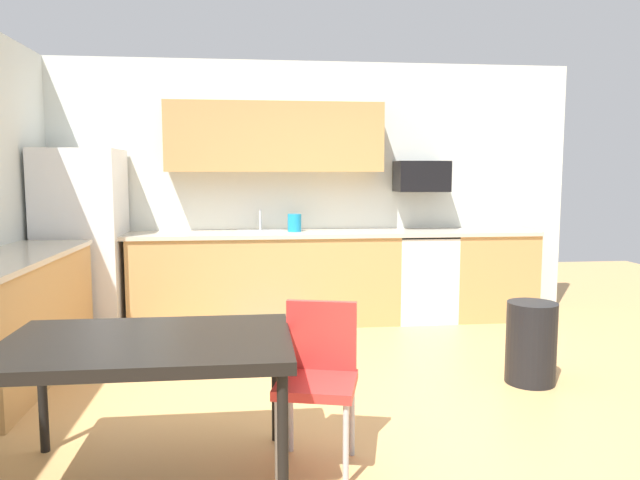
% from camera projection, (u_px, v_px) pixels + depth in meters
% --- Properties ---
extents(ground_plane, '(12.00, 12.00, 0.00)m').
position_uv_depth(ground_plane, '(337.00, 407.00, 3.94)').
color(ground_plane, tan).
extents(wall_back, '(5.80, 0.10, 2.70)m').
position_uv_depth(wall_back, '(303.00, 191.00, 6.40)').
color(wall_back, silver).
rests_on(wall_back, ground).
extents(cabinet_run_back, '(2.68, 0.60, 0.90)m').
position_uv_depth(cabinet_run_back, '(266.00, 280.00, 6.11)').
color(cabinet_run_back, tan).
rests_on(cabinet_run_back, ground).
extents(cabinet_run_back_right, '(0.87, 0.60, 0.90)m').
position_uv_depth(cabinet_run_back_right, '(489.00, 275.00, 6.38)').
color(cabinet_run_back_right, tan).
rests_on(cabinet_run_back_right, ground).
extents(cabinet_run_left, '(0.60, 2.00, 0.90)m').
position_uv_depth(cabinet_run_left, '(14.00, 321.00, 4.42)').
color(cabinet_run_left, tan).
rests_on(cabinet_run_left, ground).
extents(countertop_back, '(4.80, 0.64, 0.04)m').
position_uv_depth(countertop_back, '(306.00, 234.00, 6.10)').
color(countertop_back, beige).
rests_on(countertop_back, cabinet_run_back).
extents(countertop_left, '(0.64, 2.00, 0.04)m').
position_uv_depth(countertop_left, '(11.00, 258.00, 4.37)').
color(countertop_left, beige).
rests_on(countertop_left, cabinet_run_left).
extents(upper_cabinets_back, '(2.20, 0.34, 0.70)m').
position_uv_depth(upper_cabinets_back, '(275.00, 137.00, 6.09)').
color(upper_cabinets_back, tan).
extents(refrigerator, '(0.76, 0.70, 1.76)m').
position_uv_depth(refrigerator, '(83.00, 241.00, 5.79)').
color(refrigerator, white).
rests_on(refrigerator, ground).
extents(oven_range, '(0.60, 0.60, 0.91)m').
position_uv_depth(oven_range, '(422.00, 276.00, 6.29)').
color(oven_range, white).
rests_on(oven_range, ground).
extents(microwave, '(0.54, 0.36, 0.32)m').
position_uv_depth(microwave, '(421.00, 176.00, 6.28)').
color(microwave, black).
extents(sink_basin, '(0.48, 0.40, 0.14)m').
position_uv_depth(sink_basin, '(261.00, 238.00, 6.06)').
color(sink_basin, '#A5A8AD').
rests_on(sink_basin, countertop_back).
extents(sink_faucet, '(0.02, 0.02, 0.24)m').
position_uv_depth(sink_faucet, '(260.00, 221.00, 6.22)').
color(sink_faucet, '#B2B5BA').
rests_on(sink_faucet, countertop_back).
extents(dining_table, '(1.40, 0.90, 0.73)m').
position_uv_depth(dining_table, '(148.00, 351.00, 2.93)').
color(dining_table, black).
rests_on(dining_table, ground).
extents(chair_near_table, '(0.49, 0.49, 0.85)m').
position_uv_depth(chair_near_table, '(318.00, 370.00, 3.14)').
color(chair_near_table, red).
rests_on(chair_near_table, ground).
extents(trash_bin, '(0.36, 0.36, 0.60)m').
position_uv_depth(trash_bin, '(531.00, 343.00, 4.37)').
color(trash_bin, black).
rests_on(trash_bin, ground).
extents(floor_mat, '(0.70, 0.50, 0.01)m').
position_uv_depth(floor_mat, '(268.00, 340.00, 5.52)').
color(floor_mat, '#198CBF').
rests_on(floor_mat, ground).
extents(kettle, '(0.14, 0.14, 0.20)m').
position_uv_depth(kettle, '(294.00, 224.00, 6.13)').
color(kettle, '#198CBF').
rests_on(kettle, countertop_back).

